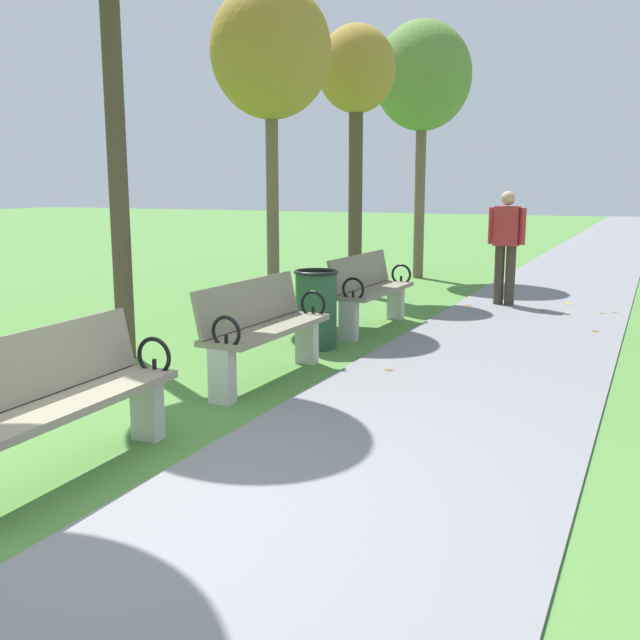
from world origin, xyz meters
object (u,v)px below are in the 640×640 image
object	(u,v)px
tree_5	(423,78)
pedestrian_walking	(506,242)
park_bench_3	(370,289)
park_bench_1	(62,399)
tree_3	(271,54)
tree_4	(356,78)
park_bench_2	(263,327)
trash_bin	(316,309)

from	to	relation	value
tree_5	pedestrian_walking	distance (m)	4.29
park_bench_3	tree_5	distance (m)	5.99
park_bench_1	tree_3	xyz separation A→B (m)	(-1.55, 5.47, 2.89)
park_bench_1	tree_5	size ratio (longest dim) A/B	0.35
tree_3	tree_5	size ratio (longest dim) A/B	0.92
tree_4	pedestrian_walking	distance (m)	3.40
park_bench_2	tree_3	size ratio (longest dim) A/B	0.38
park_bench_3	pedestrian_walking	distance (m)	2.71
park_bench_1	pedestrian_walking	distance (m)	7.58
tree_3	park_bench_3	bearing A→B (deg)	-14.54
tree_4	trash_bin	size ratio (longest dim) A/B	4.91
park_bench_1	tree_3	world-z (taller)	tree_3
park_bench_2	pedestrian_walking	xyz separation A→B (m)	(1.14, 5.06, 0.44)
park_bench_1	tree_3	size ratio (longest dim) A/B	0.38
park_bench_1	trash_bin	xyz separation A→B (m)	(-0.15, 3.84, -0.06)
park_bench_2	trash_bin	distance (m)	1.42
park_bench_3	park_bench_1	bearing A→B (deg)	-90.00
tree_3	trash_bin	xyz separation A→B (m)	(1.40, -1.63, -2.95)
tree_4	trash_bin	xyz separation A→B (m)	(1.12, -3.82, -2.90)
park_bench_1	trash_bin	distance (m)	3.84
pedestrian_walking	park_bench_3	bearing A→B (deg)	-115.25
park_bench_2	tree_5	bearing A→B (deg)	97.19
park_bench_1	tree_5	distance (m)	10.60
park_bench_1	park_bench_3	world-z (taller)	same
park_bench_2	trash_bin	bearing A→B (deg)	95.94
park_bench_1	park_bench_3	size ratio (longest dim) A/B	1.00
park_bench_2	tree_5	size ratio (longest dim) A/B	0.35
trash_bin	tree_4	bearing A→B (deg)	106.30
pedestrian_walking	tree_5	bearing A→B (deg)	129.09
tree_4	tree_5	bearing A→B (deg)	82.93
pedestrian_walking	trash_bin	size ratio (longest dim) A/B	1.93
park_bench_1	tree_5	world-z (taller)	tree_5
park_bench_2	tree_4	xyz separation A→B (m)	(-1.27, 5.24, 2.84)
park_bench_2	trash_bin	size ratio (longest dim) A/B	1.92
tree_3	tree_4	distance (m)	2.21
park_bench_2	park_bench_3	distance (m)	2.64
tree_5	tree_3	bearing A→B (deg)	-97.21
park_bench_3	tree_3	xyz separation A→B (m)	(-1.55, 0.40, 2.89)
tree_5	park_bench_3	bearing A→B (deg)	-79.09
pedestrian_walking	park_bench_1	bearing A→B (deg)	-98.67
park_bench_2	park_bench_3	bearing A→B (deg)	90.00
tree_4	tree_5	distance (m)	2.45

